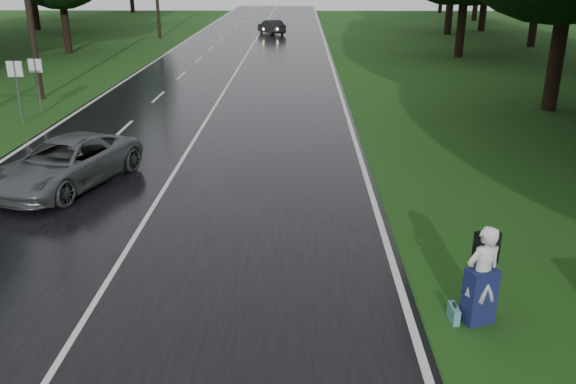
% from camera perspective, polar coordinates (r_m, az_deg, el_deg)
% --- Properties ---
extents(ground, '(160.00, 160.00, 0.00)m').
position_cam_1_polar(ground, '(10.93, -20.05, -13.56)').
color(ground, '#1E4815').
rests_on(ground, ground).
extents(road, '(12.00, 140.00, 0.04)m').
position_cam_1_polar(road, '(29.22, -6.43, 8.92)').
color(road, black).
rests_on(road, ground).
extents(lane_center, '(0.12, 140.00, 0.01)m').
position_cam_1_polar(lane_center, '(29.21, -6.43, 8.97)').
color(lane_center, silver).
rests_on(lane_center, road).
extents(grey_car, '(3.67, 5.30, 1.34)m').
position_cam_1_polar(grey_car, '(18.06, -20.35, 2.60)').
color(grey_car, '#505355').
rests_on(grey_car, road).
extents(far_car, '(2.82, 4.03, 1.26)m').
position_cam_1_polar(far_car, '(57.20, -1.59, 15.44)').
color(far_car, black).
rests_on(far_car, road).
extents(hitchhiker, '(0.79, 0.76, 1.85)m').
position_cam_1_polar(hitchhiker, '(11.02, 17.96, -7.81)').
color(hitchhiker, silver).
rests_on(hitchhiker, ground).
extents(suitcase, '(0.14, 0.42, 0.29)m').
position_cam_1_polar(suitcase, '(11.25, 15.48, -11.07)').
color(suitcase, teal).
rests_on(suitcase, ground).
extents(utility_pole_mid, '(1.80, 0.28, 10.19)m').
position_cam_1_polar(utility_pole_mid, '(31.15, -22.38, 8.20)').
color(utility_pole_mid, black).
rests_on(utility_pole_mid, ground).
extents(utility_pole_far, '(1.80, 0.28, 10.41)m').
position_cam_1_polar(utility_pole_far, '(55.22, -12.09, 14.12)').
color(utility_pole_far, black).
rests_on(utility_pole_far, ground).
extents(road_sign_a, '(0.60, 0.10, 2.51)m').
position_cam_1_polar(road_sign_a, '(26.20, -23.85, 5.86)').
color(road_sign_a, white).
rests_on(road_sign_a, ground).
extents(road_sign_b, '(0.56, 0.10, 2.33)m').
position_cam_1_polar(road_sign_b, '(27.83, -22.34, 6.87)').
color(road_sign_b, white).
rests_on(road_sign_b, ground).
extents(tree_left_e, '(7.55, 7.55, 11.80)m').
position_cam_1_polar(tree_left_e, '(47.42, -20.10, 12.32)').
color(tree_left_e, black).
rests_on(tree_left_e, ground).
extents(tree_left_f, '(9.64, 9.64, 15.07)m').
position_cam_1_polar(tree_left_f, '(61.27, -20.29, 13.94)').
color(tree_left_f, black).
rests_on(tree_left_f, ground).
extents(tree_right_d, '(9.57, 9.57, 14.96)m').
position_cam_1_polar(tree_right_d, '(28.96, 23.51, 7.19)').
color(tree_right_d, black).
rests_on(tree_right_d, ground).
extents(tree_right_e, '(8.41, 8.41, 13.14)m').
position_cam_1_polar(tree_right_e, '(44.27, 15.88, 12.26)').
color(tree_right_e, black).
rests_on(tree_right_e, ground).
extents(tree_right_f, '(8.28, 8.28, 12.93)m').
position_cam_1_polar(tree_right_f, '(59.05, 14.91, 14.29)').
color(tree_right_f, black).
rests_on(tree_right_f, ground).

